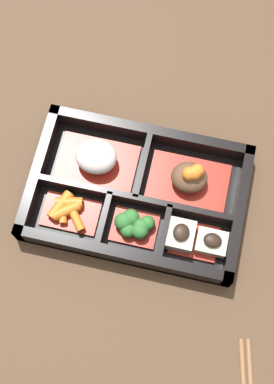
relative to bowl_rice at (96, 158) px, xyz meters
name	(u,v)px	position (x,y,z in m)	size (l,w,h in m)	color
ground_plane	(137,197)	(0.07, -0.04, -0.03)	(3.00, 3.00, 0.00)	#4C3523
bento_base	(137,196)	(0.07, -0.04, -0.02)	(0.30, 0.20, 0.01)	black
bento_rim	(137,195)	(0.07, -0.04, -0.01)	(0.30, 0.20, 0.04)	black
bowl_rice	(96,158)	(0.00, 0.00, 0.00)	(0.12, 0.08, 0.04)	maroon
bowl_stew	(190,178)	(0.14, 0.00, 0.00)	(0.12, 0.08, 0.05)	maroon
bowl_carrots	(68,210)	(-0.02, -0.08, -0.01)	(0.08, 0.05, 0.02)	maroon
bowl_greens	(134,225)	(0.07, -0.08, 0.00)	(0.06, 0.05, 0.03)	maroon
bowl_tofu	(194,238)	(0.16, -0.08, 0.00)	(0.08, 0.05, 0.03)	maroon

